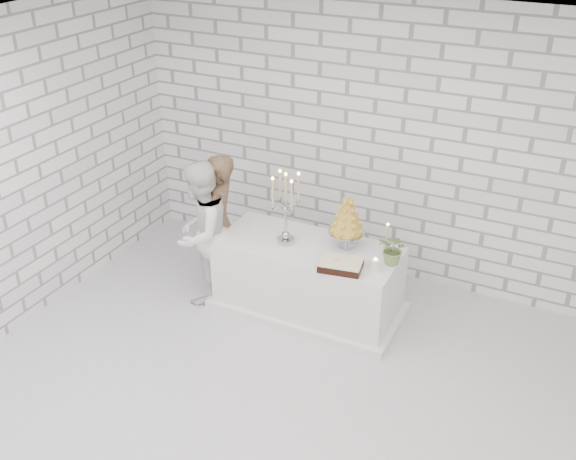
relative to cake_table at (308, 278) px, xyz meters
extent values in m
cube|color=silver|center=(0.54, -1.44, -0.38)|extent=(6.00, 5.00, 0.01)
cube|color=white|center=(0.54, -1.44, 2.62)|extent=(6.00, 5.00, 0.01)
cube|color=white|center=(0.54, 1.06, 1.12)|extent=(6.00, 0.01, 3.00)
cube|color=white|center=(0.00, 0.00, 0.00)|extent=(1.80, 0.80, 0.75)
imported|color=#39291C|center=(-1.01, -0.03, 0.39)|extent=(0.50, 0.63, 1.53)
imported|color=white|center=(-1.08, -0.27, 0.39)|extent=(0.62, 0.77, 1.53)
cube|color=black|center=(0.45, -0.26, 0.42)|extent=(0.43, 0.34, 0.08)
cylinder|color=white|center=(0.74, -0.16, 0.44)|extent=(0.09, 0.09, 0.12)
cylinder|color=#C2B689|center=(0.74, 0.16, 0.54)|extent=(0.08, 0.08, 0.32)
imported|color=olive|center=(0.85, 0.04, 0.53)|extent=(0.32, 0.30, 0.30)
camera|label=1|loc=(2.33, -5.17, 3.62)|focal=41.47mm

